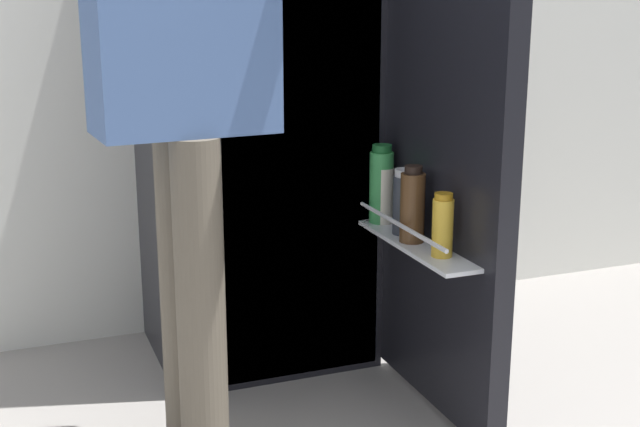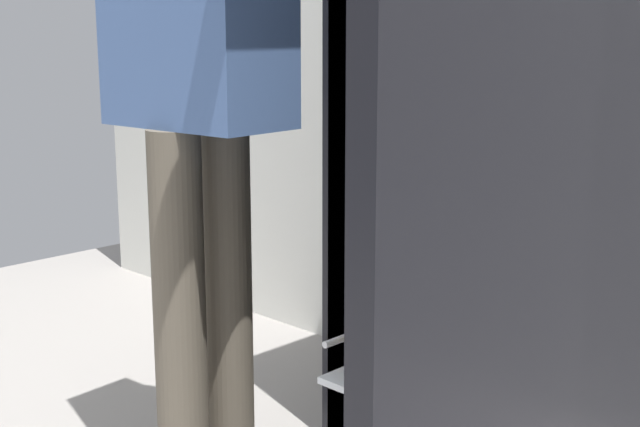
# 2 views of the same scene
# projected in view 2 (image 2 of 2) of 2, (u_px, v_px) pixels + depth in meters

# --- Properties ---
(refrigerator) EXTENTS (0.74, 1.22, 1.76)m
(refrigerator) POSITION_uv_depth(u_px,v_px,m) (499.00, 118.00, 2.09)
(refrigerator) COLOR black
(refrigerator) RESTS_ON ground_plane
(person) EXTENTS (0.58, 0.73, 1.76)m
(person) POSITION_uv_depth(u_px,v_px,m) (200.00, 42.00, 1.90)
(person) COLOR #665B4C
(person) RESTS_ON ground_plane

